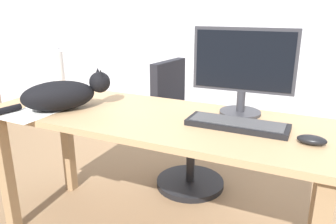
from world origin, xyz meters
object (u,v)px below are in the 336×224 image
Objects in this scene: office_chair at (185,135)px; monitor at (243,68)px; cat at (63,94)px; water_bottle at (59,72)px; keyboard at (237,124)px; computer_mouse at (312,140)px.

monitor reaches higher than office_chair.
cat is at bearing -159.85° from monitor.
office_chair is 0.95m from cat.
keyboard is at bearing -6.17° from water_bottle.
monitor reaches higher than computer_mouse.
computer_mouse is (0.30, -0.06, 0.00)m from keyboard.
keyboard is at bearing -80.52° from monitor.
cat is (-0.36, -0.76, 0.44)m from office_chair.
computer_mouse is at bearing -7.44° from water_bottle.
computer_mouse is (0.81, -0.71, 0.38)m from office_chair.
monitor is at bearing -43.97° from office_chair.
water_bottle reaches higher than keyboard.
keyboard is 1.57× the size of water_bottle.
office_chair is 1.85× the size of monitor.
keyboard is at bearing -51.99° from office_chair.
monitor is 0.29m from keyboard.
cat is (-0.83, -0.31, -0.15)m from monitor.
monitor is 0.90m from cat.
water_bottle is (-0.24, 0.24, 0.05)m from cat.
monitor reaches higher than cat.
cat is at bearing -115.26° from office_chair.
cat is at bearing -44.73° from water_bottle.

